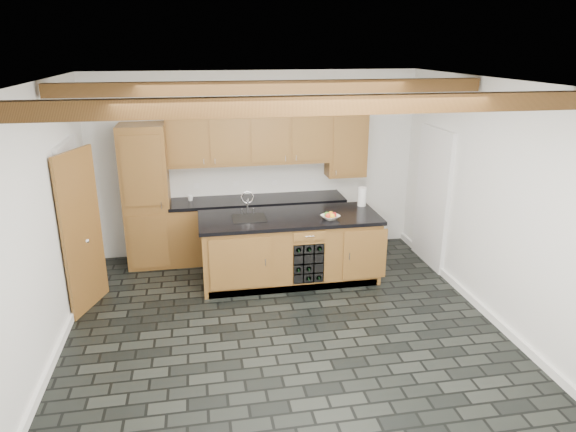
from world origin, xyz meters
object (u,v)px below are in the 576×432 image
(island, at_px, (290,248))
(paper_towel, at_px, (362,197))
(kitchen_scale, at_px, (329,213))
(fruit_bowl, at_px, (330,217))

(island, bearing_deg, paper_towel, 14.74)
(paper_towel, bearing_deg, island, -165.26)
(kitchen_scale, distance_m, fruit_bowl, 0.19)
(kitchen_scale, distance_m, paper_towel, 0.67)
(island, distance_m, fruit_bowl, 0.74)
(kitchen_scale, relative_size, paper_towel, 0.66)
(island, xyz_separation_m, paper_towel, (1.11, 0.29, 0.60))
(island, bearing_deg, kitchen_scale, -3.25)
(island, bearing_deg, fruit_bowl, -22.69)
(island, xyz_separation_m, fruit_bowl, (0.51, -0.21, 0.49))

